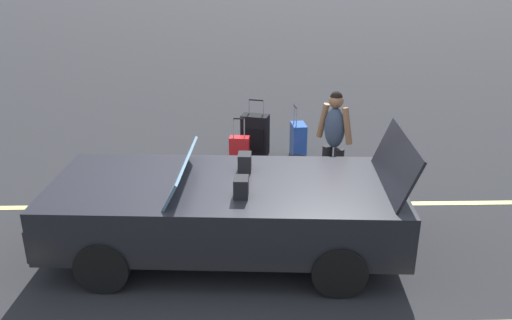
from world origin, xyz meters
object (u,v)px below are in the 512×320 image
Objects in this scene: convertible_car at (210,209)px; suitcase_small_carryon at (239,150)px; suitcase_medium_bright at (298,140)px; traveler_person at (334,140)px; suitcase_large_black at (255,135)px; duffel_bag at (297,168)px.

convertible_car reaches higher than suitcase_small_carryon.
traveler_person is (-0.33, 1.74, 0.62)m from suitcase_medium_bright.
traveler_person is at bearing -84.67° from suitcase_medium_bright.
suitcase_small_carryon is 0.52× the size of traveler_person.
suitcase_medium_bright is at bearing 94.02° from suitcase_large_black.
convertible_car is at bearing -179.89° from suitcase_small_carryon.
traveler_person reaches higher than suitcase_large_black.
suitcase_medium_bright is 0.58× the size of traveler_person.
traveler_person is (-1.71, -1.46, 0.34)m from convertible_car.
suitcase_small_carryon is 1.25× the size of duffel_bag.
convertible_car is 2.92m from suitcase_small_carryon.
convertible_car is 3.50m from suitcase_medium_bright.
suitcase_small_carryon is at bearing -32.54° from duffel_bag.
suitcase_small_carryon is (0.28, 0.49, -0.12)m from suitcase_large_black.
suitcase_medium_bright is 1.88m from traveler_person.
suitcase_large_black is 0.61× the size of traveler_person.
suitcase_medium_bright is at bearing -127.03° from traveler_person.
convertible_car is 2.58× the size of traveler_person.
suitcase_small_carryon is 1.12m from duffel_bag.
duffel_bag is (-0.94, 0.60, -0.10)m from suitcase_small_carryon.
suitcase_small_carryon is at bearing -168.04° from suitcase_medium_bright.
convertible_car is 4.95× the size of suitcase_small_carryon.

